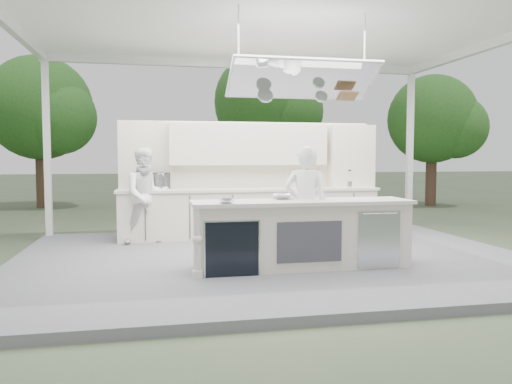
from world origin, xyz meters
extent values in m
plane|color=#475239|center=(0.00, 0.00, 0.00)|extent=(90.00, 90.00, 0.00)
cube|color=#5E5E63|center=(0.00, 0.00, 0.06)|extent=(8.00, 6.00, 0.12)
cube|color=white|center=(3.90, 2.90, 1.85)|extent=(0.12, 0.12, 3.70)
cube|color=white|center=(-3.90, 2.90, 1.85)|extent=(0.12, 0.12, 3.70)
cube|color=white|center=(0.00, 0.00, 3.78)|extent=(8.20, 6.20, 0.16)
cube|color=white|center=(0.00, 2.90, 3.62)|extent=(8.00, 0.12, 0.16)
cube|color=white|center=(3.90, 0.00, 3.62)|extent=(0.12, 6.00, 0.16)
cube|color=white|center=(0.20, -0.90, 2.75)|extent=(2.00, 0.71, 0.43)
cube|color=white|center=(0.20, -0.90, 2.75)|extent=(2.06, 0.76, 0.46)
cylinder|color=white|center=(-0.70, -0.90, 3.23)|extent=(0.02, 0.02, 0.95)
cylinder|color=white|center=(1.10, -0.90, 3.23)|extent=(0.02, 0.02, 0.95)
cylinder|color=silver|center=(-0.30, -0.75, 2.53)|extent=(0.22, 0.14, 0.21)
cylinder|color=silver|center=(0.50, -0.80, 2.53)|extent=(0.18, 0.12, 0.18)
cube|color=brown|center=(0.90, -0.78, 2.55)|extent=(0.28, 0.18, 0.12)
cube|color=beige|center=(0.20, -0.90, 0.57)|extent=(3.00, 0.70, 0.90)
cube|color=silver|center=(0.20, -0.90, 1.04)|extent=(3.10, 0.78, 0.05)
cylinder|color=beige|center=(-1.30, -1.25, 0.58)|extent=(0.11, 0.11, 0.92)
cube|color=black|center=(-0.85, -1.25, 0.48)|extent=(0.70, 0.04, 0.72)
cube|color=silver|center=(-0.85, -1.26, 0.48)|extent=(0.74, 0.03, 0.72)
cube|color=#3A393F|center=(0.20, -1.26, 0.54)|extent=(0.90, 0.02, 0.55)
cube|color=silver|center=(1.20, -1.26, 0.54)|extent=(0.62, 0.02, 0.78)
cube|color=beige|center=(0.00, 1.90, 0.57)|extent=(5.00, 0.65, 0.90)
cube|color=silver|center=(0.00, 1.90, 1.04)|extent=(5.08, 0.72, 0.05)
cube|color=beige|center=(0.00, 2.20, 1.25)|extent=(5.00, 0.10, 2.25)
cube|color=beige|center=(0.00, 2.07, 1.92)|extent=(3.10, 0.38, 0.80)
cube|color=beige|center=(2.10, 2.02, 1.67)|extent=(0.90, 0.45, 1.30)
cube|color=brown|center=(2.10, 2.02, 1.67)|extent=(0.84, 0.40, 0.03)
cylinder|color=silver|center=(2.00, 1.88, 1.13)|extent=(0.20, 0.20, 0.12)
cylinder|color=black|center=(2.00, 1.88, 1.29)|extent=(0.17, 0.17, 0.20)
cylinder|color=black|center=(2.35, 1.88, 1.12)|extent=(0.16, 0.16, 0.10)
cone|color=black|center=(2.35, 1.88, 1.29)|extent=(0.14, 0.14, 0.24)
cylinder|color=#4E3327|center=(-5.50, 10.00, 1.05)|extent=(0.36, 0.36, 2.10)
sphere|color=#316A27|center=(-5.50, 10.00, 3.29)|extent=(3.40, 3.40, 3.40)
sphere|color=#316A27|center=(-4.82, 9.49, 2.95)|extent=(2.38, 2.38, 2.38)
cylinder|color=#4E3327|center=(2.50, 12.00, 1.22)|extent=(0.36, 0.36, 2.45)
sphere|color=#316A27|center=(2.50, 12.00, 3.85)|extent=(4.00, 4.00, 4.00)
sphere|color=#316A27|center=(3.30, 11.40, 3.45)|extent=(2.80, 2.80, 2.80)
cylinder|color=#4E3327|center=(7.50, 8.00, 0.96)|extent=(0.36, 0.36, 1.92)
sphere|color=#316A27|center=(7.50, 8.00, 2.97)|extent=(3.00, 3.00, 3.00)
sphere|color=#316A27|center=(8.10, 7.55, 2.67)|extent=(2.10, 2.10, 2.10)
imported|color=white|center=(0.32, -0.70, 0.98)|extent=(0.72, 0.58, 1.71)
imported|color=white|center=(-1.97, 1.55, 0.99)|extent=(0.99, 0.86, 1.73)
imported|color=#BBBDC3|center=(-1.84, 2.08, 1.22)|extent=(0.64, 0.53, 0.31)
imported|color=silver|center=(-0.02, -0.65, 1.11)|extent=(0.36, 0.36, 0.07)
imported|color=silver|center=(-0.91, -1.15, 1.11)|extent=(0.24, 0.24, 0.07)
camera|label=1|loc=(-1.82, -7.59, 1.67)|focal=35.00mm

